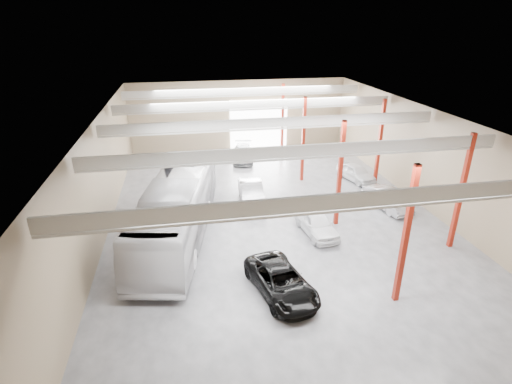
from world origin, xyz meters
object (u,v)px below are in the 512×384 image
object	(u,v)px
car_row_c	(243,153)
car_row_a	(316,223)
car_right_far	(356,172)
car_right_near	(387,199)
coach_bus	(177,209)
black_sedan	(281,281)
car_row_b	(251,194)

from	to	relation	value
car_row_c	car_row_a	bearing A→B (deg)	-71.48
car_right_far	car_row_c	bearing A→B (deg)	127.04
car_row_c	car_right_near	world-z (taller)	car_right_near
coach_bus	car_right_far	xyz separation A→B (m)	(14.78, 6.91, -1.23)
coach_bus	car_right_far	distance (m)	16.36
car_right_far	black_sedan	bearing A→B (deg)	-140.17
car_row_a	car_row_c	xyz separation A→B (m)	(-2.35, 15.00, -0.02)
car_row_c	coach_bus	bearing A→B (deg)	-104.68
coach_bus	car_row_c	bearing A→B (deg)	77.00
car_row_a	car_right_near	distance (m)	6.75
car_right_near	coach_bus	bearing A→B (deg)	175.40
black_sedan	car_right_far	world-z (taller)	black_sedan
car_row_a	car_right_near	bearing A→B (deg)	16.78
car_row_a	car_row_b	xyz separation A→B (m)	(-3.26, 5.20, 0.05)
black_sedan	car_right_near	size ratio (longest dim) A/B	1.18
coach_bus	black_sedan	world-z (taller)	coach_bus
black_sedan	car_row_c	xyz separation A→B (m)	(1.31, 20.50, 0.00)
car_row_b	car_row_c	distance (m)	9.84
coach_bus	car_row_b	xyz separation A→B (m)	(5.30, 3.97, -1.14)
car_row_b	black_sedan	bearing A→B (deg)	-88.97
black_sedan	car_row_a	xyz separation A→B (m)	(3.66, 5.50, 0.02)
black_sedan	car_right_far	xyz separation A→B (m)	(9.87, 13.64, -0.01)
car_row_b	car_row_c	xyz separation A→B (m)	(0.91, 9.80, -0.07)
black_sedan	car_right_near	xyz separation A→B (m)	(9.87, 8.13, 0.01)
car_row_b	car_right_near	bearing A→B (deg)	-12.01
car_row_a	black_sedan	bearing A→B (deg)	-129.80
car_row_c	car_right_far	world-z (taller)	car_row_c
coach_bus	car_right_near	bearing A→B (deg)	16.71
car_right_near	car_right_far	xyz separation A→B (m)	(0.00, 5.51, -0.02)
car_row_c	car_right_near	distance (m)	15.05
black_sedan	car_right_near	bearing A→B (deg)	26.94
coach_bus	black_sedan	xyz separation A→B (m)	(4.91, -6.73, -1.21)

